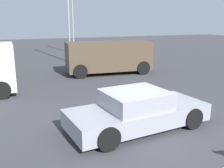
# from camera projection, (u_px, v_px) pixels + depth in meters

# --- Properties ---
(ground_plane) EXTENTS (80.00, 80.00, 0.00)m
(ground_plane) POSITION_uv_depth(u_px,v_px,m) (135.00, 127.00, 7.75)
(ground_plane) COLOR #38383D
(sedan_foreground) EXTENTS (4.37, 2.14, 1.16)m
(sedan_foreground) POSITION_uv_depth(u_px,v_px,m) (137.00, 111.00, 7.55)
(sedan_foreground) COLOR gray
(sedan_foreground) RESTS_ON ground_plane
(suv_dark) EXTENTS (5.16, 2.51, 1.92)m
(suv_dark) POSITION_uv_depth(u_px,v_px,m) (108.00, 56.00, 15.29)
(suv_dark) COLOR #4C3D2D
(suv_dark) RESTS_ON ground_plane
(light_post_near) EXTENTS (0.44, 0.44, 6.21)m
(light_post_near) POSITION_uv_depth(u_px,v_px,m) (72.00, 8.00, 23.83)
(light_post_near) COLOR gray
(light_post_near) RESTS_ON ground_plane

